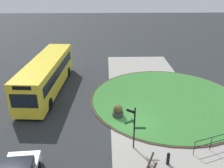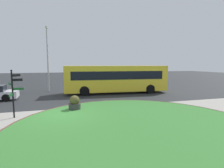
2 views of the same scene
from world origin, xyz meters
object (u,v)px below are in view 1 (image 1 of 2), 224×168
object	(u,v)px
signpost_directional	(134,125)
bus_yellow	(47,74)
planter_near_signpost	(118,112)
bollard_foreground	(168,158)

from	to	relation	value
signpost_directional	bus_yellow	xyz separation A→B (m)	(8.58, 7.15, -0.04)
signpost_directional	bus_yellow	size ratio (longest dim) A/B	0.26
signpost_directional	bus_yellow	distance (m)	11.17
bus_yellow	planter_near_signpost	size ratio (longest dim) A/B	10.68
signpost_directional	planter_near_signpost	size ratio (longest dim) A/B	2.74
bus_yellow	planter_near_signpost	bearing A→B (deg)	55.82
bollard_foreground	planter_near_signpost	size ratio (longest dim) A/B	0.77
signpost_directional	bus_yellow	bearing A→B (deg)	39.81
signpost_directional	planter_near_signpost	world-z (taller)	signpost_directional
bollard_foreground	bus_yellow	bearing A→B (deg)	41.51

